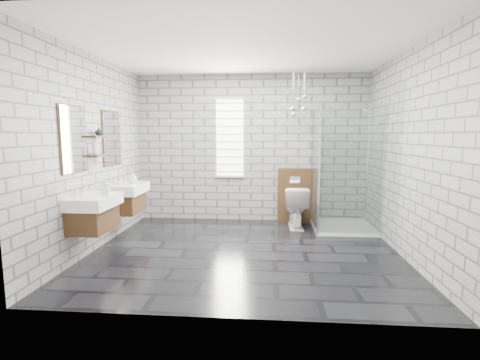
# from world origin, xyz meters

# --- Properties ---
(floor) EXTENTS (4.20, 3.60, 0.02)m
(floor) POSITION_xyz_m (0.00, 0.00, -0.01)
(floor) COLOR black
(floor) RESTS_ON ground
(ceiling) EXTENTS (4.20, 3.60, 0.02)m
(ceiling) POSITION_xyz_m (0.00, 0.00, 2.71)
(ceiling) COLOR white
(ceiling) RESTS_ON wall_back
(wall_back) EXTENTS (4.20, 0.02, 2.70)m
(wall_back) POSITION_xyz_m (0.00, 1.81, 1.35)
(wall_back) COLOR #9D9D98
(wall_back) RESTS_ON floor
(wall_front) EXTENTS (4.20, 0.02, 2.70)m
(wall_front) POSITION_xyz_m (0.00, -1.81, 1.35)
(wall_front) COLOR #9D9D98
(wall_front) RESTS_ON floor
(wall_left) EXTENTS (0.02, 3.60, 2.70)m
(wall_left) POSITION_xyz_m (-2.11, 0.00, 1.35)
(wall_left) COLOR #9D9D98
(wall_left) RESTS_ON floor
(wall_right) EXTENTS (0.02, 3.60, 2.70)m
(wall_right) POSITION_xyz_m (2.11, 0.00, 1.35)
(wall_right) COLOR #9D9D98
(wall_right) RESTS_ON floor
(vanity_left) EXTENTS (0.47, 0.70, 1.57)m
(vanity_left) POSITION_xyz_m (-1.91, -0.53, 0.76)
(vanity_left) COLOR #4B2F17
(vanity_left) RESTS_ON wall_left
(vanity_right) EXTENTS (0.47, 0.70, 1.57)m
(vanity_right) POSITION_xyz_m (-1.91, 0.53, 0.76)
(vanity_right) COLOR #4B2F17
(vanity_right) RESTS_ON wall_left
(shelf_lower) EXTENTS (0.14, 0.30, 0.03)m
(shelf_lower) POSITION_xyz_m (-2.03, -0.05, 1.32)
(shelf_lower) COLOR #4B2F17
(shelf_lower) RESTS_ON wall_left
(shelf_upper) EXTENTS (0.14, 0.30, 0.03)m
(shelf_upper) POSITION_xyz_m (-2.03, -0.05, 1.58)
(shelf_upper) COLOR #4B2F17
(shelf_upper) RESTS_ON wall_left
(window) EXTENTS (0.56, 0.05, 1.48)m
(window) POSITION_xyz_m (-0.40, 1.78, 1.55)
(window) COLOR white
(window) RESTS_ON wall_back
(cistern_panel) EXTENTS (0.60, 0.20, 1.00)m
(cistern_panel) POSITION_xyz_m (0.80, 1.70, 0.50)
(cistern_panel) COLOR #4B2F17
(cistern_panel) RESTS_ON floor
(flush_plate) EXTENTS (0.18, 0.01, 0.12)m
(flush_plate) POSITION_xyz_m (0.80, 1.60, 0.80)
(flush_plate) COLOR silver
(flush_plate) RESTS_ON cistern_panel
(shower_enclosure) EXTENTS (1.00, 1.00, 2.03)m
(shower_enclosure) POSITION_xyz_m (1.50, 1.18, 0.50)
(shower_enclosure) COLOR white
(shower_enclosure) RESTS_ON floor
(pendant_cluster) EXTENTS (0.29, 0.22, 0.79)m
(pendant_cluster) POSITION_xyz_m (0.81, 1.36, 2.10)
(pendant_cluster) COLOR silver
(pendant_cluster) RESTS_ON ceiling
(toilet) EXTENTS (0.42, 0.72, 0.72)m
(toilet) POSITION_xyz_m (0.80, 1.33, 0.36)
(toilet) COLOR white
(toilet) RESTS_ON floor
(soap_bottle_a) EXTENTS (0.13, 0.13, 0.22)m
(soap_bottle_a) POSITION_xyz_m (-1.75, -0.45, 0.96)
(soap_bottle_a) COLOR #B2B2B2
(soap_bottle_a) RESTS_ON vanity_left
(soap_bottle_b) EXTENTS (0.18, 0.18, 0.18)m
(soap_bottle_b) POSITION_xyz_m (-1.81, 0.58, 0.94)
(soap_bottle_b) COLOR #B2B2B2
(soap_bottle_b) RESTS_ON vanity_right
(soap_bottle_c) EXTENTS (0.11, 0.11, 0.21)m
(soap_bottle_c) POSITION_xyz_m (-2.02, -0.13, 1.44)
(soap_bottle_c) COLOR #B2B2B2
(soap_bottle_c) RESTS_ON shelf_lower
(vase) EXTENTS (0.12, 0.12, 0.11)m
(vase) POSITION_xyz_m (-2.02, -0.00, 1.65)
(vase) COLOR #B2B2B2
(vase) RESTS_ON shelf_upper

